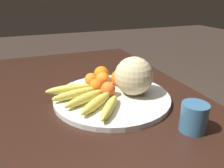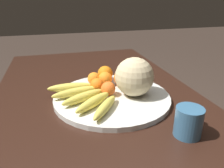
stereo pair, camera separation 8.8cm
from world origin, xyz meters
The scene contains 12 objects.
kitchen_table centered at (0.00, 0.00, 0.63)m, with size 1.61×0.87×0.72m.
fruit_bowl centered at (-0.01, -0.05, 0.73)m, with size 0.48×0.48×0.02m.
melon centered at (-0.03, -0.14, 0.82)m, with size 0.16×0.16×0.16m.
banana_bunch centered at (-0.03, 0.07, 0.76)m, with size 0.32×0.27×0.04m.
orange_front_left centered at (0.10, -0.05, 0.77)m, with size 0.06×0.06×0.06m.
orange_front_right centered at (0.08, -0.12, 0.78)m, with size 0.07×0.07×0.07m.
orange_mid_center centered at (0.05, 0.00, 0.77)m, with size 0.06×0.06×0.06m.
orange_back_left centered at (0.16, -0.06, 0.78)m, with size 0.07×0.07×0.07m.
orange_back_right centered at (0.13, -0.16, 0.77)m, with size 0.07×0.07×0.07m.
orange_top_small centered at (0.12, 0.00, 0.77)m, with size 0.06×0.06×0.06m.
orange_side_extra centered at (-0.01, -0.03, 0.77)m, with size 0.06×0.06×0.06m.
ceramic_mug centered at (-0.31, -0.21, 0.77)m, with size 0.10×0.11×0.09m.
Camera 1 is at (-0.77, 0.25, 1.13)m, focal length 35.00 mm.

